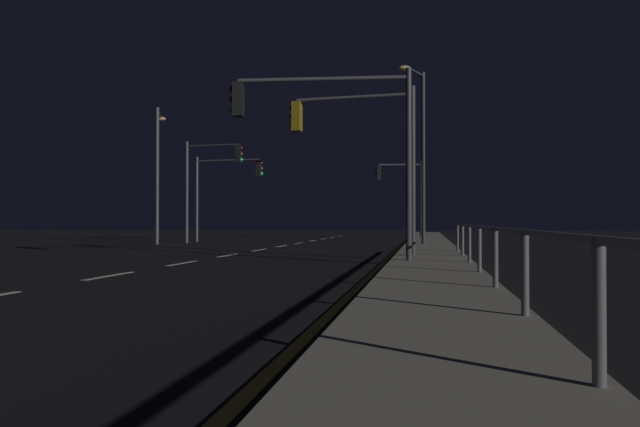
{
  "coord_description": "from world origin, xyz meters",
  "views": [
    {
      "loc": [
        6.9,
        -3.2,
        1.21
      ],
      "look_at": [
        0.66,
        31.93,
        1.67
      ],
      "focal_mm": 33.61,
      "sensor_mm": 36.0,
      "label": 1
    }
  ],
  "objects": [
    {
      "name": "lane_markings_center",
      "position": [
        0.0,
        21.0,
        0.01
      ],
      "size": [
        0.14,
        50.0,
        0.01
      ],
      "color": "silver",
      "rests_on": "ground"
    },
    {
      "name": "traffic_light_mid_right",
      "position": [
        4.22,
        13.06,
        3.91
      ],
      "size": [
        5.04,
        0.66,
        5.26
      ],
      "color": "#38383D",
      "rests_on": "sidewalk_right"
    },
    {
      "name": "sidewalk_right",
      "position": [
        7.03,
        17.5,
        0.07
      ],
      "size": [
        2.24,
        77.0,
        0.14
      ],
      "primitive_type": "cube",
      "color": "#9E937F",
      "rests_on": "ground"
    },
    {
      "name": "lane_edge_line",
      "position": [
        5.67,
        22.5,
        0.01
      ],
      "size": [
        0.14,
        53.0,
        0.01
      ],
      "color": "gold",
      "rests_on": "ground"
    },
    {
      "name": "traffic_light_far_center",
      "position": [
        5.25,
        36.96,
        3.69
      ],
      "size": [
        3.09,
        0.56,
        5.08
      ],
      "color": "#38383D",
      "rests_on": "sidewalk_right"
    },
    {
      "name": "traffic_light_near_left",
      "position": [
        4.74,
        15.6,
        3.85
      ],
      "size": [
        4.07,
        0.6,
        5.25
      ],
      "color": "#38383D",
      "rests_on": "sidewalk_right"
    },
    {
      "name": "street_lamp_mid_block",
      "position": [
        6.63,
        24.89,
        4.97
      ],
      "size": [
        1.19,
        2.15,
        8.07
      ],
      "color": "#2D3033",
      "rests_on": "sidewalk_right"
    },
    {
      "name": "ground_plane",
      "position": [
        0.0,
        17.5,
        0.0
      ],
      "size": [
        112.0,
        112.0,
        0.0
      ],
      "primitive_type": "plane",
      "color": "black",
      "rests_on": "ground"
    },
    {
      "name": "barrier_fence",
      "position": [
        8.0,
        8.33,
        0.87
      ],
      "size": [
        0.09,
        20.75,
        0.98
      ],
      "color": "#59595E",
      "rests_on": "sidewalk_right"
    },
    {
      "name": "traffic_light_overhead_east",
      "position": [
        -4.67,
        30.39,
        3.57
      ],
      "size": [
        4.25,
        0.6,
        5.03
      ],
      "color": "#4C4C51",
      "rests_on": "ground"
    },
    {
      "name": "street_lamp_corner",
      "position": [
        -7.1,
        26.46,
        4.35
      ],
      "size": [
        1.08,
        2.21,
        7.16
      ],
      "color": "#4C4C51",
      "rests_on": "ground"
    },
    {
      "name": "traffic_light_near_right",
      "position": [
        -4.74,
        27.93,
        3.91
      ],
      "size": [
        3.39,
        0.52,
        5.61
      ],
      "color": "#4C4C51",
      "rests_on": "ground"
    }
  ]
}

